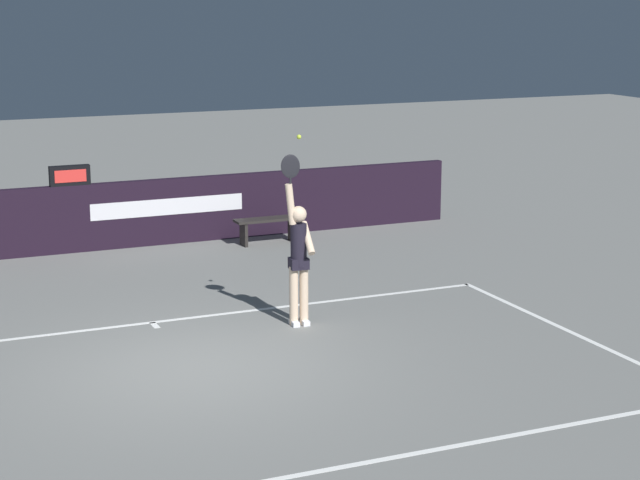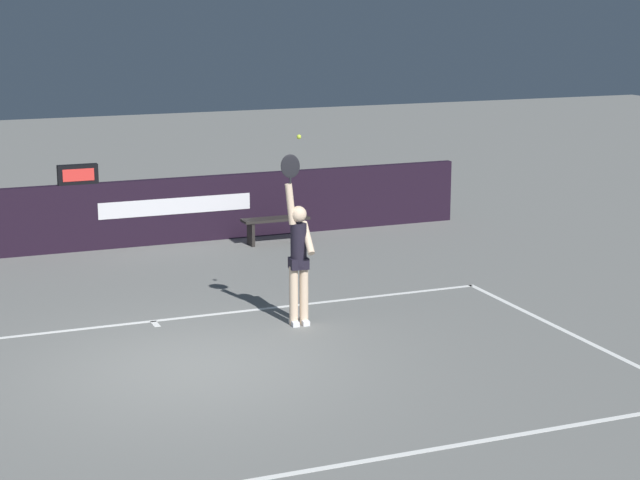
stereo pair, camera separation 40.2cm
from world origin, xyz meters
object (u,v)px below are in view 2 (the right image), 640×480
Objects in this scene: tennis_ball at (299,137)px; speed_display at (78,174)px; courtside_bench_near at (275,224)px; tennis_player at (298,254)px.

speed_display is at bearing 110.17° from tennis_ball.
courtside_bench_near is at bearing -12.01° from speed_display.
speed_display is at bearing 109.98° from tennis_player.
tennis_ball is 0.05× the size of courtside_bench_near.
courtside_bench_near is at bearing 74.08° from tennis_player.
tennis_player is 38.19× the size of tennis_ball.
tennis_ball reaches higher than tennis_player.
tennis_ball is (2.15, -5.85, 1.29)m from speed_display.
tennis_player is 1.92× the size of courtside_bench_near.
speed_display reaches higher than courtside_bench_near.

